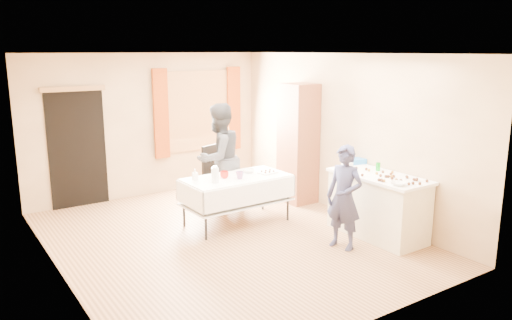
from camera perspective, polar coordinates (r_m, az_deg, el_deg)
floor at (r=7.28m, az=-3.51°, el=-8.96°), size 4.50×5.50×0.02m
ceiling at (r=6.78m, az=-3.81°, el=12.12°), size 4.50×5.50×0.02m
wall_back at (r=9.37m, az=-12.20°, el=3.92°), size 4.50×0.02×2.60m
wall_front at (r=4.80m, az=13.23°, el=-4.19°), size 4.50×0.02×2.60m
wall_left at (r=6.13m, az=-22.24°, el=-1.19°), size 0.02×5.50×2.60m
wall_right at (r=8.26m, az=10.03°, el=2.89°), size 0.02×5.50×2.60m
window_frame at (r=9.72m, az=-6.67°, el=5.60°), size 1.32×0.06×1.52m
window_pane at (r=9.70m, az=-6.63°, el=5.60°), size 1.20×0.02×1.40m
curtain_left at (r=9.34m, az=-10.80°, el=5.20°), size 0.28×0.06×1.65m
curtain_right at (r=10.05m, az=-2.56°, el=5.90°), size 0.28×0.06×1.65m
doorway at (r=9.00m, az=-19.74°, el=1.18°), size 0.95×0.04×2.00m
door_lintel at (r=8.84m, az=-20.18°, el=7.64°), size 1.05×0.06×0.08m
cabinet at (r=8.76m, az=4.83°, el=1.88°), size 0.50×0.60×2.09m
counter at (r=7.43m, az=13.74°, el=-5.08°), size 0.70×1.48×0.91m
party_table at (r=7.72m, az=-2.22°, el=-4.12°), size 1.66×0.87×0.75m
chair at (r=8.59m, az=-4.21°, el=-3.30°), size 0.56×0.56×1.07m
girl at (r=6.82m, az=10.05°, el=-4.23°), size 0.70×0.62×1.42m
woman at (r=8.21m, az=-4.24°, el=0.18°), size 1.22×1.12×1.81m
soda_can at (r=7.54m, az=13.78°, el=-0.75°), size 0.08×0.08×0.12m
mixing_bowl at (r=6.80m, az=15.96°, el=-2.62°), size 0.31×0.31×0.05m
foam_block at (r=7.62m, az=10.38°, el=-0.61°), size 0.15×0.10×0.08m
blue_basket at (r=7.94m, az=11.27°, el=-0.12°), size 0.34×0.26×0.08m
pitcher at (r=7.30m, az=-4.70°, el=-1.76°), size 0.14×0.14×0.22m
cup_red at (r=7.56m, az=-3.63°, el=-1.69°), size 0.16×0.16×0.10m
cup_rainbow at (r=7.50m, az=-1.86°, el=-1.75°), size 0.18×0.18×0.11m
small_bowl at (r=7.88m, az=-0.88°, el=-1.24°), size 0.22×0.22×0.06m
pastry_tray at (r=7.85m, az=1.34°, el=-1.45°), size 0.31×0.24×0.02m
bottle at (r=7.49m, az=-6.98°, el=-1.65°), size 0.11×0.11×0.17m
cake_balls at (r=7.15m, az=15.15°, el=-1.87°), size 0.54×1.14×0.04m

